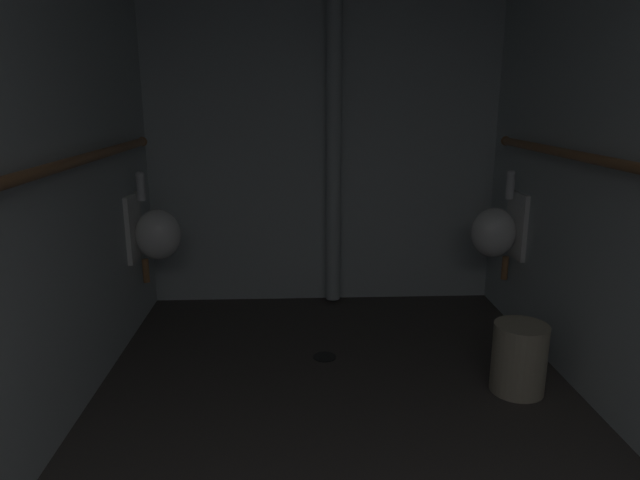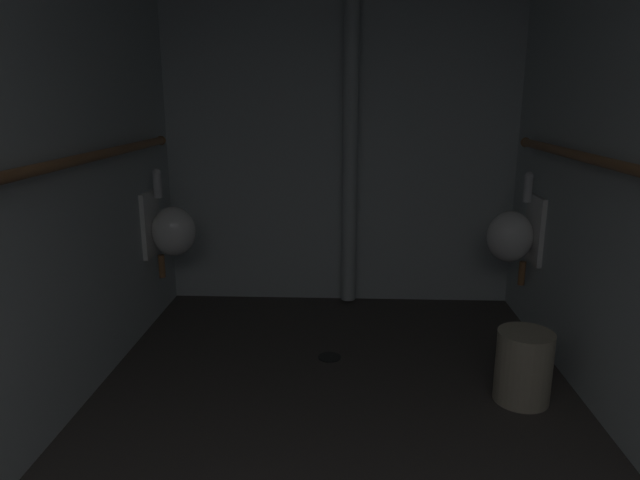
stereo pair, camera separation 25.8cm
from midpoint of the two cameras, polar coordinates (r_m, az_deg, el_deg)
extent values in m
cube|color=#383330|center=(2.71, 4.23, -21.27)|extent=(2.70, 4.07, 0.08)
cube|color=#B4BFBE|center=(2.54, -26.59, 6.21)|extent=(0.06, 4.07, 2.49)
cube|color=#B4BFBE|center=(4.22, 3.84, 10.29)|extent=(2.70, 0.06, 2.49)
ellipsoid|color=white|center=(3.92, -12.75, 0.86)|extent=(0.30, 0.26, 0.34)
cube|color=white|center=(3.95, -14.96, 1.58)|extent=(0.03, 0.30, 0.44)
cylinder|color=silver|center=(3.89, -14.28, 5.31)|extent=(0.06, 0.06, 0.16)
sphere|color=silver|center=(3.88, -14.36, 6.55)|extent=(0.06, 0.06, 0.06)
cylinder|color=#936038|center=(4.01, -13.93, -2.61)|extent=(0.04, 0.04, 0.16)
ellipsoid|color=white|center=(3.93, 20.43, 0.31)|extent=(0.30, 0.26, 0.34)
cube|color=white|center=(3.96, 22.62, 0.99)|extent=(0.03, 0.30, 0.44)
cylinder|color=silver|center=(3.90, 22.09, 4.73)|extent=(0.06, 0.06, 0.16)
sphere|color=silver|center=(3.88, 22.20, 5.96)|extent=(0.06, 0.06, 0.06)
cylinder|color=#936038|center=(4.02, 21.48, -3.16)|extent=(0.04, 0.04, 0.16)
cylinder|color=#936038|center=(2.50, -24.76, 6.28)|extent=(0.05, 3.34, 0.05)
sphere|color=#936038|center=(4.05, -13.99, 9.73)|extent=(0.06, 0.06, 0.06)
sphere|color=#936038|center=(4.06, 21.81, 9.15)|extent=(0.06, 0.06, 0.06)
cylinder|color=#B4BFBE|center=(4.12, 4.90, 10.17)|extent=(0.11, 0.11, 2.44)
cylinder|color=black|center=(3.49, 3.13, -11.75)|extent=(0.14, 0.14, 0.01)
cylinder|color=#9E937A|center=(3.19, 22.12, -11.80)|extent=(0.28, 0.28, 0.38)
camera|label=1|loc=(0.13, -87.46, 0.64)|focal=31.67mm
camera|label=2|loc=(0.13, 92.54, -0.64)|focal=31.67mm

